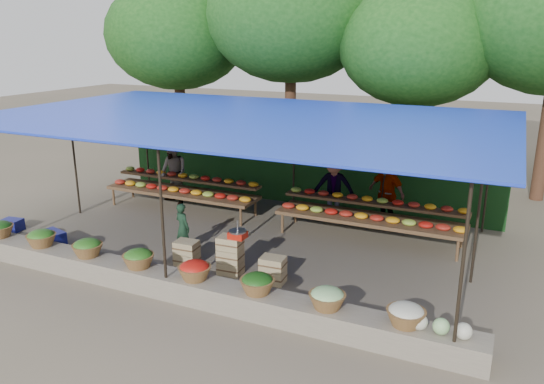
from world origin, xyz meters
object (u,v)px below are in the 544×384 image
at_px(weighing_scale, 238,234).
at_px(blue_crate_front, 52,239).
at_px(crate_counter, 229,259).
at_px(vendor_seated, 183,228).
at_px(blue_crate_back, 12,225).

height_order(weighing_scale, blue_crate_front, weighing_scale).
relative_size(crate_counter, blue_crate_front, 4.14).
distance_m(vendor_seated, blue_crate_back, 4.45).
bearing_deg(weighing_scale, blue_crate_front, -174.53).
bearing_deg(weighing_scale, crate_counter, 180.00).
bearing_deg(crate_counter, vendor_seated, 158.40).
relative_size(vendor_seated, blue_crate_front, 1.86).
height_order(vendor_seated, blue_crate_back, vendor_seated).
bearing_deg(vendor_seated, blue_crate_front, 39.12).
bearing_deg(crate_counter, weighing_scale, 0.00).
distance_m(crate_counter, weighing_scale, 0.58).
bearing_deg(blue_crate_front, weighing_scale, 20.69).
relative_size(crate_counter, weighing_scale, 6.74).
relative_size(weighing_scale, blue_crate_back, 0.76).
bearing_deg(weighing_scale, blue_crate_back, -179.22).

